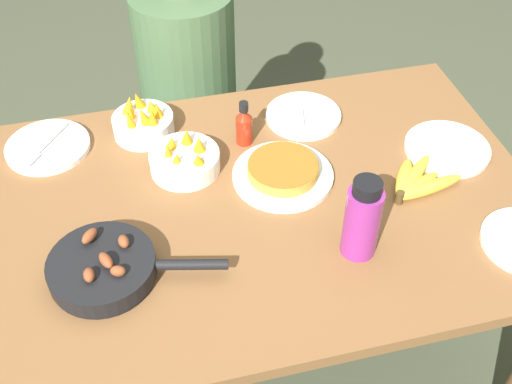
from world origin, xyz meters
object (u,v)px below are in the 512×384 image
Objects in this scene: empty_plate_far_right at (447,148)px; person_figure at (191,113)px; banana_bunch at (416,182)px; hot_sauce_bottle at (244,125)px; empty_plate_near_front at (303,116)px; water_bottle at (362,219)px; fruit_bowl_mango at (143,122)px; fruit_bowl_citrus at (185,159)px; frittata_plate_center at (283,172)px; empty_plate_far_left at (48,147)px; skillet at (105,268)px.

person_figure is at bearing 132.53° from empty_plate_far_right.
hot_sauce_bottle reaches higher than banana_bunch.
hot_sauce_bottle is (-0.19, -0.06, 0.05)m from empty_plate_near_front.
water_bottle reaches higher than banana_bunch.
fruit_bowl_mango is at bearing 127.88° from water_bottle.
person_figure is (0.09, 0.56, -0.28)m from fruit_bowl_citrus.
frittata_plate_center is 0.22× the size of person_figure.
person_figure is (-0.08, 0.49, -0.31)m from hot_sauce_bottle.
banana_bunch is 0.75m from fruit_bowl_mango.
water_bottle is at bearing -52.12° from fruit_bowl_mango.
empty_plate_far_left is at bearing 141.92° from water_bottle.
skillet is 1.72× the size of empty_plate_far_right.
skillet is at bearing -143.03° from empty_plate_near_front.
fruit_bowl_mango is 0.79× the size of water_bottle.
empty_plate_far_right is at bearing -14.30° from empty_plate_far_left.
frittata_plate_center is (0.47, 0.22, -0.01)m from skillet.
banana_bunch is 0.28m from water_bottle.
empty_plate_far_right is (1.05, -0.27, -0.00)m from empty_plate_far_left.
fruit_bowl_mango is at bearing 174.69° from empty_plate_near_front.
hot_sauce_bottle is at bearing 110.52° from water_bottle.
empty_plate_near_front is at bearing 87.32° from water_bottle.
skillet reaches higher than empty_plate_far_right.
fruit_bowl_citrus is 1.39× the size of hot_sauce_bottle.
fruit_bowl_mango is (0.26, 0.01, 0.03)m from empty_plate_far_left.
person_figure reaches higher than frittata_plate_center.
hot_sauce_bottle is (0.53, -0.10, 0.05)m from empty_plate_far_left.
fruit_bowl_mango is 0.92× the size of fruit_bowl_citrus.
banana_bunch is 0.60m from fruit_bowl_citrus.
skillet is 0.50m from empty_plate_far_left.
frittata_plate_center reaches higher than empty_plate_far_left.
frittata_plate_center is 1.55× the size of fruit_bowl_mango.
water_bottle is (-0.36, -0.27, 0.09)m from empty_plate_far_right.
fruit_bowl_citrus is (0.09, -0.18, -0.01)m from fruit_bowl_mango.
empty_plate_near_front is (0.59, 0.45, -0.02)m from skillet.
banana_bunch is at bearing 20.61° from skillet.
empty_plate_near_front is 0.45m from fruit_bowl_mango.
empty_plate_near_front and empty_plate_far_right have the same top height.
fruit_bowl_mango is at bearing 1.71° from empty_plate_far_left.
fruit_bowl_citrus reaches higher than skillet.
fruit_bowl_citrus reaches higher than empty_plate_far_left.
empty_plate_far_right is 1.25× the size of fruit_bowl_citrus.
empty_plate_near_front is at bearing 145.16° from empty_plate_far_right.
empty_plate_near_front is 0.19× the size of person_figure.
frittata_plate_center is at bearing -22.18° from fruit_bowl_citrus.
water_bottle reaches higher than fruit_bowl_citrus.
water_bottle is (0.69, -0.54, 0.09)m from empty_plate_far_left.
banana_bunch is 0.48m from hot_sauce_bottle.
fruit_bowl_citrus is (-0.36, -0.13, 0.02)m from empty_plate_near_front.
banana_bunch is at bearing -22.77° from empty_plate_far_left.
banana_bunch reaches higher than empty_plate_far_left.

